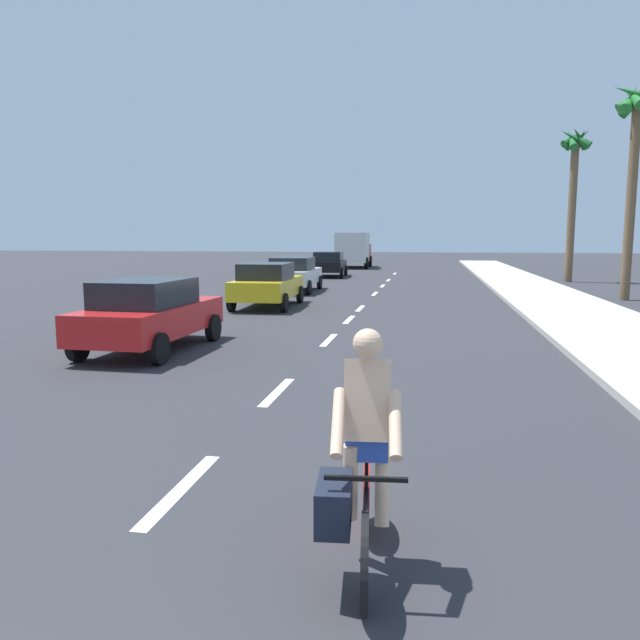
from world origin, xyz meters
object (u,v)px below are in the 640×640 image
parked_car_white (294,273)px  palm_tree_distant (574,170)px  parked_car_yellow (267,284)px  delivery_truck (353,249)px  parked_car_black (329,263)px  palm_tree_far (636,130)px  parked_car_red (150,313)px  cyclist (360,463)px

parked_car_white → palm_tree_distant: size_ratio=0.54×
parked_car_yellow → delivery_truck: 28.19m
parked_car_white → delivery_truck: (-0.04, 22.01, 0.66)m
parked_car_white → palm_tree_distant: 17.05m
parked_car_yellow → delivery_truck: bearing=89.0°
parked_car_black → delivery_truck: 11.49m
parked_car_yellow → parked_car_white: 6.18m
parked_car_white → palm_tree_far: bearing=-7.0°
parked_car_black → palm_tree_distant: bearing=-10.7°
parked_car_red → parked_car_black: same height
parked_car_yellow → parked_car_red: bearing=-94.2°
parked_car_yellow → palm_tree_far: size_ratio=0.51×
parked_car_red → palm_tree_far: bearing=45.6°
palm_tree_distant → cyclist: bearing=-104.4°
delivery_truck → palm_tree_distant: size_ratio=0.74×
parked_car_red → parked_car_white: size_ratio=0.92×
cyclist → palm_tree_distant: size_ratio=0.21×
delivery_truck → palm_tree_far: size_ratio=0.74×
parked_car_yellow → parked_car_black: bearing=90.0°
parked_car_white → palm_tree_far: size_ratio=0.54×
delivery_truck → palm_tree_distant: 19.68m
palm_tree_far → palm_tree_distant: palm_tree_far is taller
palm_tree_far → delivery_truck: bearing=120.5°
cyclist → parked_car_yellow: (-5.20, 16.40, 0.01)m
parked_car_black → palm_tree_far: 19.08m
cyclist → parked_car_yellow: size_ratio=0.42×
parked_car_yellow → delivery_truck: delivery_truck is taller
palm_tree_far → parked_car_black: bearing=139.5°
cyclist → parked_car_black: size_ratio=0.40×
parked_car_red → parked_car_yellow: (0.33, 8.48, 0.00)m
parked_car_yellow → palm_tree_distant: palm_tree_distant is taller
delivery_truck → palm_tree_far: (13.75, -23.30, 5.02)m
palm_tree_distant → parked_car_black: bearing=172.4°
parked_car_red → palm_tree_far: size_ratio=0.49×
parked_car_white → delivery_truck: size_ratio=0.73×
parked_car_black → cyclist: bearing=-83.2°
parked_car_black → palm_tree_distant: size_ratio=0.53×
cyclist → parked_car_red: size_ratio=0.43×
parked_car_black → palm_tree_distant: 14.91m
parked_car_black → palm_tree_distant: palm_tree_distant is taller
palm_tree_far → palm_tree_distant: 9.99m
parked_car_white → parked_car_black: (-0.14, 10.54, -0.00)m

